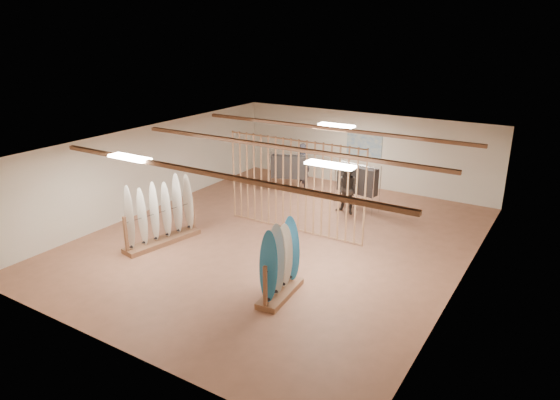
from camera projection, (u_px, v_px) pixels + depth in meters
The scene contains 16 objects.
floor at pixel (280, 239), 14.35m from camera, with size 12.00×12.00×0.00m, color #A96E52.
ceiling at pixel (280, 144), 13.42m from camera, with size 12.00×12.00×0.00m, color gray.
wall_back at pixel (364, 150), 18.70m from camera, with size 12.00×12.00×0.00m, color white.
wall_front at pixel (106, 282), 9.07m from camera, with size 12.00×12.00×0.00m, color white.
wall_left at pixel (151, 168), 16.37m from camera, with size 12.00×12.00×0.00m, color white.
wall_right at pixel (466, 230), 11.40m from camera, with size 12.00×12.00×0.00m, color white.
ceiling_slats at pixel (280, 147), 13.45m from camera, with size 9.50×6.12×0.10m, color #926342.
light_panels at pixel (280, 146), 13.44m from camera, with size 1.20×0.35×0.06m, color white.
bamboo_partition at pixel (294, 186), 14.52m from camera, with size 4.45×0.05×2.78m.
poster at pixel (364, 145), 18.61m from camera, with size 1.40×0.03×0.90m, color #3471B7.
rack_left at pixel (161, 222), 13.89m from camera, with size 0.94×2.37×1.87m.
rack_right at pixel (280, 272), 11.15m from camera, with size 0.63×1.58×1.79m.
clothing_rack_a at pixel (289, 167), 18.17m from camera, with size 1.30×0.78×1.45m.
clothing_rack_b at pixel (357, 180), 16.37m from camera, with size 1.47×0.61×1.59m.
shopper_a at pixel (303, 164), 18.32m from camera, with size 0.74×0.50×2.02m, color #2C2A32.
shopper_b at pixel (347, 186), 16.03m from camera, with size 0.89×0.70×1.85m, color #332C27.
Camera 1 is at (6.94, -11.19, 5.81)m, focal length 32.00 mm.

